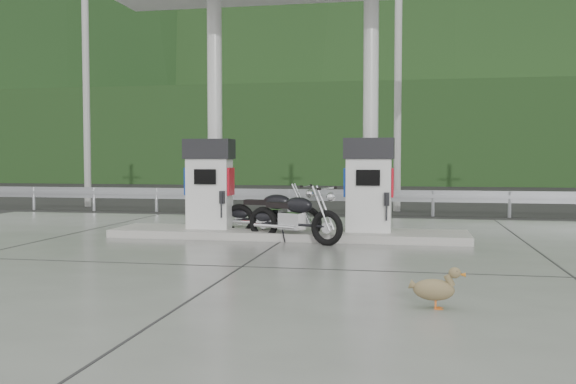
% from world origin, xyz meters
% --- Properties ---
extents(ground, '(160.00, 160.00, 0.00)m').
position_xyz_m(ground, '(0.00, 0.00, 0.00)').
color(ground, black).
rests_on(ground, ground).
extents(forecourt_apron, '(18.00, 14.00, 0.02)m').
position_xyz_m(forecourt_apron, '(0.00, 0.00, 0.01)').
color(forecourt_apron, slate).
rests_on(forecourt_apron, ground).
extents(pump_island, '(7.00, 1.40, 0.15)m').
position_xyz_m(pump_island, '(0.00, 2.50, 0.10)').
color(pump_island, '#99958E').
rests_on(pump_island, forecourt_apron).
extents(gas_pump_left, '(0.95, 0.55, 1.80)m').
position_xyz_m(gas_pump_left, '(-1.60, 2.50, 1.07)').
color(gas_pump_left, silver).
rests_on(gas_pump_left, pump_island).
extents(gas_pump_right, '(0.95, 0.55, 1.80)m').
position_xyz_m(gas_pump_right, '(1.60, 2.50, 1.07)').
color(gas_pump_right, silver).
rests_on(gas_pump_right, pump_island).
extents(canopy_column_left, '(0.30, 0.30, 5.00)m').
position_xyz_m(canopy_column_left, '(-1.60, 2.90, 2.67)').
color(canopy_column_left, silver).
rests_on(canopy_column_left, pump_island).
extents(canopy_column_right, '(0.30, 0.30, 5.00)m').
position_xyz_m(canopy_column_right, '(1.60, 2.90, 2.67)').
color(canopy_column_right, silver).
rests_on(canopy_column_right, pump_island).
extents(guardrail, '(26.00, 0.16, 1.42)m').
position_xyz_m(guardrail, '(0.00, 8.00, 0.71)').
color(guardrail, '#95989D').
rests_on(guardrail, ground).
extents(road, '(60.00, 7.00, 0.01)m').
position_xyz_m(road, '(0.00, 11.50, 0.00)').
color(road, black).
rests_on(road, ground).
extents(utility_pole_a, '(0.22, 0.22, 8.00)m').
position_xyz_m(utility_pole_a, '(-8.00, 9.50, 4.00)').
color(utility_pole_a, gray).
rests_on(utility_pole_a, ground).
extents(utility_pole_b, '(0.22, 0.22, 8.00)m').
position_xyz_m(utility_pole_b, '(2.00, 9.50, 4.00)').
color(utility_pole_b, gray).
rests_on(utility_pole_b, ground).
extents(tree_band, '(80.00, 6.00, 6.00)m').
position_xyz_m(tree_band, '(0.00, 30.00, 3.00)').
color(tree_band, black).
rests_on(tree_band, ground).
extents(forested_hills, '(100.00, 40.00, 140.00)m').
position_xyz_m(forested_hills, '(0.00, 60.00, 0.00)').
color(forested_hills, black).
rests_on(forested_hills, ground).
extents(motorcycle_left, '(2.01, 0.93, 0.92)m').
position_xyz_m(motorcycle_left, '(-0.32, 2.55, 0.48)').
color(motorcycle_left, black).
rests_on(motorcycle_left, forecourt_apron).
extents(motorcycle_right, '(2.01, 1.34, 0.92)m').
position_xyz_m(motorcycle_right, '(0.27, 1.78, 0.48)').
color(motorcycle_right, black).
rests_on(motorcycle_right, forecourt_apron).
extents(duck, '(0.53, 0.19, 0.38)m').
position_xyz_m(duck, '(2.63, -3.11, 0.21)').
color(duck, brown).
rests_on(duck, forecourt_apron).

